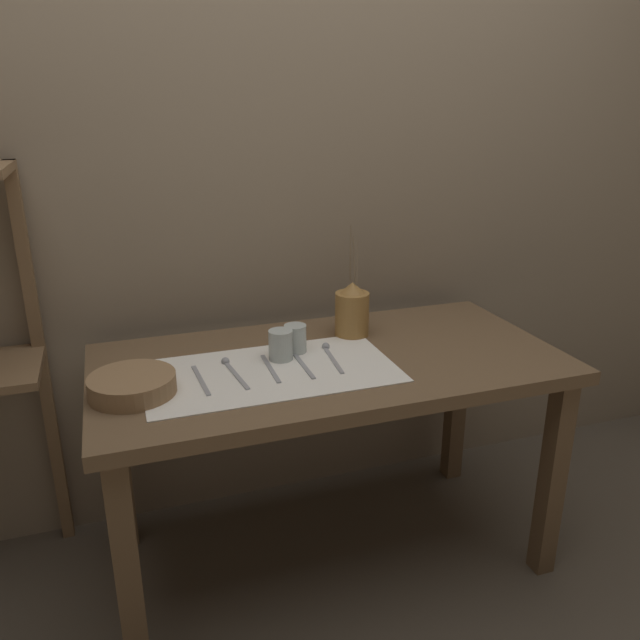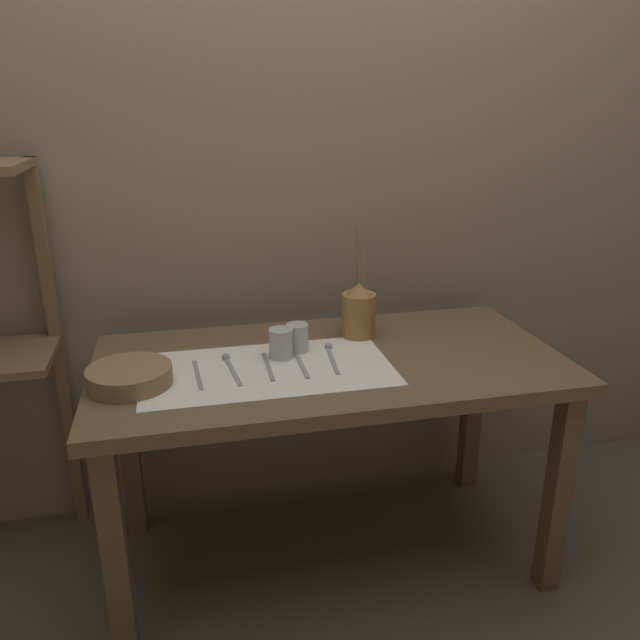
% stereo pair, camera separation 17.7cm
% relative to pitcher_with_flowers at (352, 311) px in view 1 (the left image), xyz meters
% --- Properties ---
extents(ground_plane, '(12.00, 12.00, 0.00)m').
position_rel_pitcher_with_flowers_xyz_m(ground_plane, '(-0.13, -0.15, -0.78)').
color(ground_plane, brown).
extents(stone_wall_back, '(7.00, 0.06, 2.40)m').
position_rel_pitcher_with_flowers_xyz_m(stone_wall_back, '(-0.13, 0.30, 0.42)').
color(stone_wall_back, gray).
rests_on(stone_wall_back, ground_plane).
extents(wooden_table, '(1.35, 0.68, 0.70)m').
position_rel_pitcher_with_flowers_xyz_m(wooden_table, '(-0.13, -0.15, -0.17)').
color(wooden_table, brown).
rests_on(wooden_table, ground_plane).
extents(linen_cloth, '(0.69, 0.37, 0.00)m').
position_rel_pitcher_with_flowers_xyz_m(linen_cloth, '(-0.32, -0.19, -0.08)').
color(linen_cloth, white).
rests_on(linen_cloth, wooden_table).
extents(pitcher_with_flowers, '(0.11, 0.11, 0.36)m').
position_rel_pitcher_with_flowers_xyz_m(pitcher_with_flowers, '(0.00, 0.00, 0.00)').
color(pitcher_with_flowers, olive).
rests_on(pitcher_with_flowers, wooden_table).
extents(wooden_bowl, '(0.22, 0.22, 0.05)m').
position_rel_pitcher_with_flowers_xyz_m(wooden_bowl, '(-0.69, -0.22, -0.06)').
color(wooden_bowl, '#8E6B47').
rests_on(wooden_bowl, wooden_table).
extents(glass_tumbler_near, '(0.07, 0.07, 0.09)m').
position_rel_pitcher_with_flowers_xyz_m(glass_tumbler_near, '(-0.27, -0.12, -0.04)').
color(glass_tumbler_near, '#B7C1BC').
rests_on(glass_tumbler_near, wooden_table).
extents(glass_tumbler_far, '(0.07, 0.07, 0.08)m').
position_rel_pitcher_with_flowers_xyz_m(glass_tumbler_far, '(-0.21, -0.08, -0.04)').
color(glass_tumbler_far, '#B7C1BC').
rests_on(glass_tumbler_far, wooden_table).
extents(fork_outer, '(0.02, 0.19, 0.00)m').
position_rel_pitcher_with_flowers_xyz_m(fork_outer, '(-0.51, -0.20, -0.08)').
color(fork_outer, '#939399').
rests_on(fork_outer, wooden_table).
extents(spoon_inner, '(0.04, 0.21, 0.02)m').
position_rel_pitcher_with_flowers_xyz_m(spoon_inner, '(-0.42, -0.14, -0.08)').
color(spoon_inner, '#939399').
rests_on(spoon_inner, wooden_table).
extents(fork_inner, '(0.01, 0.19, 0.00)m').
position_rel_pitcher_with_flowers_xyz_m(fork_inner, '(-0.32, -0.18, -0.08)').
color(fork_inner, '#939399').
rests_on(fork_inner, wooden_table).
extents(knife_center, '(0.01, 0.19, 0.00)m').
position_rel_pitcher_with_flowers_xyz_m(knife_center, '(-0.22, -0.19, -0.08)').
color(knife_center, '#939399').
rests_on(knife_center, wooden_table).
extents(spoon_outer, '(0.04, 0.21, 0.02)m').
position_rel_pitcher_with_flowers_xyz_m(spoon_outer, '(-0.12, -0.12, -0.08)').
color(spoon_outer, '#939399').
rests_on(spoon_outer, wooden_table).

